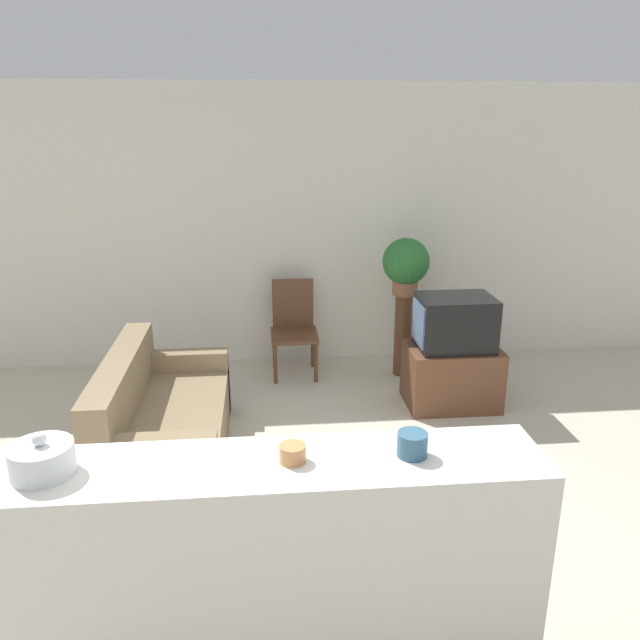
{
  "coord_description": "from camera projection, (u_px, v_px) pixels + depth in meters",
  "views": [
    {
      "loc": [
        0.03,
        -2.63,
        2.37
      ],
      "look_at": [
        0.47,
        2.03,
        0.85
      ],
      "focal_mm": 35.0,
      "sensor_mm": 36.0,
      "label": 1
    }
  ],
  "objects": [
    {
      "name": "candle_jar",
      "position": [
        293.0,
        453.0,
        2.46
      ],
      "size": [
        0.11,
        0.11,
        0.07
      ],
      "color": "#C6844C",
      "rests_on": "foreground_counter"
    },
    {
      "name": "wall_back",
      "position": [
        258.0,
        228.0,
        6.05
      ],
      "size": [
        9.0,
        0.06,
        2.7
      ],
      "color": "silver",
      "rests_on": "ground_plane"
    },
    {
      "name": "ground_plane",
      "position": [
        267.0,
        599.0,
        3.22
      ],
      "size": [
        14.0,
        14.0,
        0.0
      ],
      "primitive_type": "plane",
      "color": "beige"
    },
    {
      "name": "plant_stand",
      "position": [
        403.0,
        335.0,
        5.95
      ],
      "size": [
        0.16,
        0.16,
        0.8
      ],
      "color": "brown",
      "rests_on": "ground_plane"
    },
    {
      "name": "coffee_tin",
      "position": [
        412.0,
        444.0,
        2.5
      ],
      "size": [
        0.12,
        0.12,
        0.1
      ],
      "color": "#335B75",
      "rests_on": "foreground_counter"
    },
    {
      "name": "couch",
      "position": [
        161.0,
        424.0,
        4.47
      ],
      "size": [
        0.8,
        1.6,
        0.79
      ],
      "color": "#847051",
      "rests_on": "ground_plane"
    },
    {
      "name": "wooden_chair",
      "position": [
        294.0,
        324.0,
        5.98
      ],
      "size": [
        0.44,
        0.44,
        0.9
      ],
      "color": "brown",
      "rests_on": "ground_plane"
    },
    {
      "name": "potted_plant",
      "position": [
        406.0,
        264.0,
        5.74
      ],
      "size": [
        0.43,
        0.43,
        0.53
      ],
      "color": "#8E5B3D",
      "rests_on": "plant_stand"
    },
    {
      "name": "foreground_counter",
      "position": [
        265.0,
        574.0,
        2.63
      ],
      "size": [
        2.3,
        0.44,
        1.07
      ],
      "color": "silver",
      "rests_on": "ground_plane"
    },
    {
      "name": "decorative_bowl",
      "position": [
        42.0,
        459.0,
        2.37
      ],
      "size": [
        0.24,
        0.24,
        0.17
      ],
      "color": "silver",
      "rests_on": "foreground_counter"
    },
    {
      "name": "television",
      "position": [
        454.0,
        322.0,
        5.2
      ],
      "size": [
        0.63,
        0.46,
        0.44
      ],
      "color": "black",
      "rests_on": "tv_stand"
    },
    {
      "name": "tv_stand",
      "position": [
        451.0,
        376.0,
        5.35
      ],
      "size": [
        0.77,
        0.55,
        0.52
      ],
      "color": "brown",
      "rests_on": "ground_plane"
    }
  ]
}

